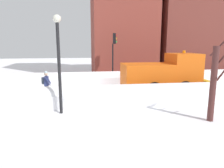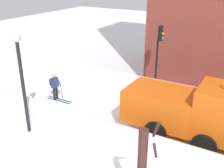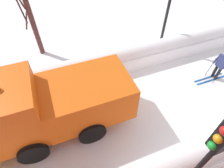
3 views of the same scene
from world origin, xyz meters
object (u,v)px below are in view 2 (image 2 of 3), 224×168
object	(u,v)px
skier	(55,85)
street_lamp	(21,72)
traffic_light_pole	(159,48)
plow_truck	(188,110)

from	to	relation	value
skier	street_lamp	xyz separation A→B (m)	(3.48, 1.26, 2.17)
skier	traffic_light_pole	xyz separation A→B (m)	(-3.91, 5.17, 2.13)
plow_truck	skier	bearing A→B (deg)	-90.44
plow_truck	skier	distance (m)	8.25
plow_truck	traffic_light_pole	world-z (taller)	traffic_light_pole
traffic_light_pole	street_lamp	world-z (taller)	street_lamp
plow_truck	street_lamp	bearing A→B (deg)	-63.91
plow_truck	traffic_light_pole	xyz separation A→B (m)	(-3.97, -3.07, 1.66)
street_lamp	skier	bearing A→B (deg)	-160.18
traffic_light_pole	street_lamp	bearing A→B (deg)	-27.88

